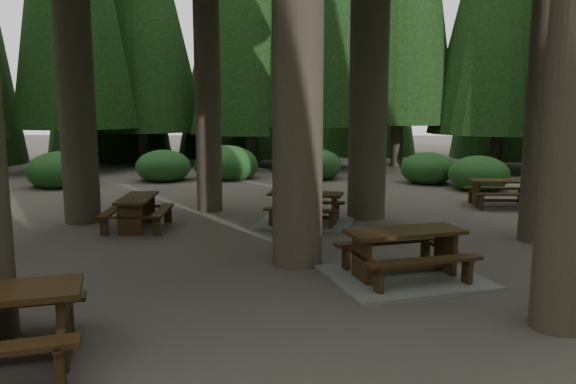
{
  "coord_description": "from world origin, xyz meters",
  "views": [
    {
      "loc": [
        0.92,
        -9.08,
        2.69
      ],
      "look_at": [
        0.62,
        1.03,
        1.1
      ],
      "focal_mm": 35.0,
      "sensor_mm": 36.0,
      "label": 1
    }
  ],
  "objects_px": {
    "picnic_table_a": "(404,262)",
    "picnic_table_c": "(305,214)",
    "picnic_table_b": "(137,208)",
    "picnic_table_d": "(502,189)"
  },
  "relations": [
    {
      "from": "picnic_table_c",
      "to": "picnic_table_d",
      "type": "xyz_separation_m",
      "value": [
        5.19,
        2.3,
        0.24
      ]
    },
    {
      "from": "picnic_table_a",
      "to": "picnic_table_c",
      "type": "distance_m",
      "value": 4.31
    },
    {
      "from": "picnic_table_c",
      "to": "picnic_table_b",
      "type": "bearing_deg",
      "value": -160.08
    },
    {
      "from": "picnic_table_c",
      "to": "picnic_table_a",
      "type": "bearing_deg",
      "value": -58.79
    },
    {
      "from": "picnic_table_b",
      "to": "picnic_table_d",
      "type": "height_order",
      "value": "picnic_table_d"
    },
    {
      "from": "picnic_table_a",
      "to": "picnic_table_d",
      "type": "height_order",
      "value": "picnic_table_a"
    },
    {
      "from": "picnic_table_b",
      "to": "picnic_table_c",
      "type": "xyz_separation_m",
      "value": [
        3.66,
        0.61,
        -0.23
      ]
    },
    {
      "from": "picnic_table_a",
      "to": "picnic_table_b",
      "type": "height_order",
      "value": "picnic_table_a"
    },
    {
      "from": "picnic_table_a",
      "to": "picnic_table_d",
      "type": "bearing_deg",
      "value": 41.51
    },
    {
      "from": "picnic_table_a",
      "to": "picnic_table_c",
      "type": "height_order",
      "value": "picnic_table_a"
    }
  ]
}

